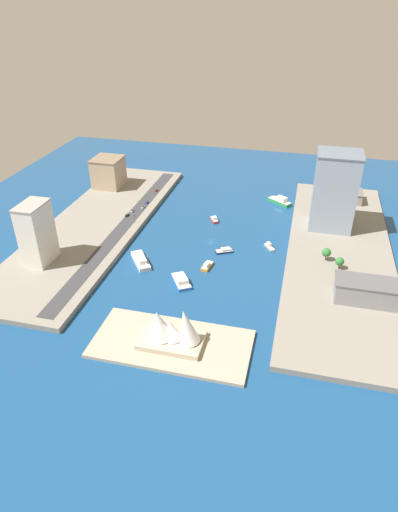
# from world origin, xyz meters

# --- Properties ---
(ground_plane) EXTENTS (440.00, 440.00, 0.00)m
(ground_plane) POSITION_xyz_m (0.00, 0.00, 0.00)
(ground_plane) COLOR navy
(quay_west) EXTENTS (70.00, 240.00, 3.49)m
(quay_west) POSITION_xyz_m (-90.97, 0.00, 1.75)
(quay_west) COLOR gray
(quay_west) RESTS_ON ground_plane
(quay_east) EXTENTS (70.00, 240.00, 3.49)m
(quay_east) POSITION_xyz_m (90.97, 0.00, 1.75)
(quay_east) COLOR gray
(quay_east) RESTS_ON ground_plane
(peninsula_point) EXTENTS (81.88, 39.64, 2.00)m
(peninsula_point) POSITION_xyz_m (-4.88, 113.68, 1.00)
(peninsula_point) COLOR #A89E89
(peninsula_point) RESTS_ON ground_plane
(road_strip) EXTENTS (10.50, 228.00, 0.15)m
(road_strip) POSITION_xyz_m (67.95, 0.00, 3.57)
(road_strip) COLOR #38383D
(road_strip) RESTS_ON quay_east
(ferry_green_doubledeck) EXTENTS (22.09, 18.26, 6.50)m
(ferry_green_doubledeck) POSITION_xyz_m (-43.10, -78.39, 2.38)
(ferry_green_doubledeck) COLOR #2D8C4C
(ferry_green_doubledeck) RESTS_ON ground_plane
(catamaran_blue) EXTENTS (17.47, 21.04, 4.71)m
(catamaran_blue) POSITION_xyz_m (5.83, 57.97, 1.72)
(catamaran_blue) COLOR blue
(catamaran_blue) RESTS_ON ground_plane
(tugboat_red) EXTENTS (8.49, 11.64, 4.11)m
(tugboat_red) POSITION_xyz_m (4.38, -31.67, 1.53)
(tugboat_red) COLOR red
(tugboat_red) RESTS_ON ground_plane
(patrol_launch_navy) EXTENTS (12.91, 9.69, 2.99)m
(patrol_launch_navy) POSITION_xyz_m (-13.09, 13.90, 1.20)
(patrol_launch_navy) COLOR #1E284C
(patrol_launch_navy) RESTS_ON ground_plane
(ferry_white_commuter) EXTENTS (20.44, 24.67, 5.98)m
(ferry_white_commuter) POSITION_xyz_m (38.97, 41.57, 2.24)
(ferry_white_commuter) COLOR silver
(ferry_white_commuter) RESTS_ON ground_plane
(water_taxi_orange) EXTENTS (6.51, 13.33, 4.01)m
(water_taxi_orange) POSITION_xyz_m (-5.79, 36.31, 1.44)
(water_taxi_orange) COLOR orange
(water_taxi_orange) RESTS_ON ground_plane
(yacht_sleek_gray) EXTENTS (8.95, 10.95, 3.83)m
(yacht_sleek_gray) POSITION_xyz_m (-42.95, 0.65, 1.24)
(yacht_sleek_gray) COLOR #999EA3
(yacht_sleek_gray) RESTS_ON ground_plane
(tower_tall_glass) EXTENTS (31.63, 27.92, 57.31)m
(tower_tall_glass) POSITION_xyz_m (-83.58, -37.92, 32.18)
(tower_tall_glass) COLOR #8C9EB2
(tower_tall_glass) RESTS_ON quay_west
(hotel_broad_white) EXTENTS (14.77, 23.58, 40.85)m
(hotel_broad_white) POSITION_xyz_m (101.54, 59.65, 23.95)
(hotel_broad_white) COLOR silver
(hotel_broad_white) RESTS_ON quay_east
(warehouse_low_gray) EXTENTS (41.28, 17.59, 12.97)m
(warehouse_low_gray) POSITION_xyz_m (-106.00, 53.76, 10.01)
(warehouse_low_gray) COLOR gray
(warehouse_low_gray) RESTS_ON quay_west
(carpark_squat_concrete) EXTENTS (26.27, 19.20, 9.12)m
(carpark_squat_concrete) POSITION_xyz_m (-97.26, -89.81, 8.08)
(carpark_squat_concrete) COLOR gray
(carpark_squat_concrete) RESTS_ON quay_west
(apartment_midrise_tan) EXTENTS (25.12, 26.95, 26.13)m
(apartment_midrise_tan) POSITION_xyz_m (111.23, -72.28, 16.58)
(apartment_midrise_tan) COLOR tan
(apartment_midrise_tan) RESTS_ON quay_east
(van_white) EXTENTS (2.04, 4.38, 1.56)m
(van_white) POSITION_xyz_m (65.05, -34.19, 4.41)
(van_white) COLOR black
(van_white) RESTS_ON road_strip
(hatchback_blue) EXTENTS (2.10, 5.14, 1.55)m
(hatchback_blue) POSITION_xyz_m (65.21, -43.61, 4.40)
(hatchback_blue) COLOR black
(hatchback_blue) RESTS_ON road_strip
(pickup_red) EXTENTS (2.21, 4.86, 1.59)m
(pickup_red) POSITION_xyz_m (65.89, -70.23, 4.42)
(pickup_red) COLOR black
(pickup_red) RESTS_ON road_strip
(suv_black) EXTENTS (2.06, 4.36, 1.62)m
(suv_black) POSITION_xyz_m (71.96, -16.73, 4.42)
(suv_black) COLOR black
(suv_black) RESTS_ON road_strip
(sedan_silver) EXTENTS (2.01, 4.57, 1.50)m
(sedan_silver) POSITION_xyz_m (70.80, -25.11, 4.38)
(sedan_silver) COLOR black
(sedan_silver) RESTS_ON road_strip
(traffic_light_waterfront) EXTENTS (0.36, 0.36, 6.50)m
(traffic_light_waterfront) POSITION_xyz_m (61.60, -7.22, 7.83)
(traffic_light_waterfront) COLOR black
(traffic_light_waterfront) RESTS_ON quay_east
(opera_landmark) EXTENTS (32.92, 20.76, 22.53)m
(opera_landmark) POSITION_xyz_m (-4.89, 113.68, 10.58)
(opera_landmark) COLOR #BCAD93
(opera_landmark) RESTS_ON peninsula_point
(park_tree_cluster) EXTENTS (14.11, 14.44, 8.95)m
(park_tree_cluster) POSITION_xyz_m (-85.09, 17.80, 9.20)
(park_tree_cluster) COLOR brown
(park_tree_cluster) RESTS_ON quay_west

